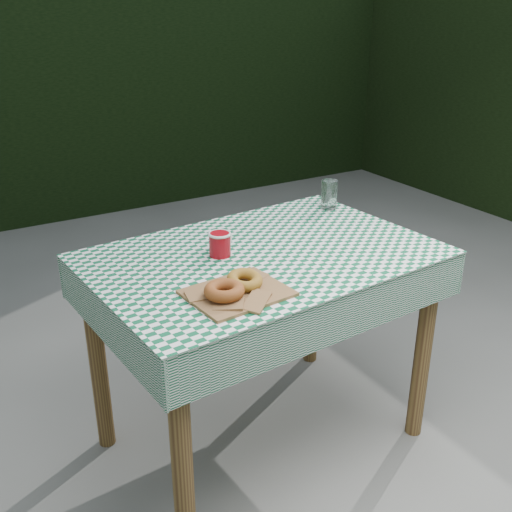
# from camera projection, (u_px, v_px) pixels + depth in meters

# --- Properties ---
(ground) EXTENTS (60.00, 60.00, 0.00)m
(ground) POSITION_uv_depth(u_px,v_px,m) (265.00, 445.00, 2.22)
(ground) COLOR #52524D
(ground) RESTS_ON ground
(hedge_north) EXTENTS (7.00, 0.70, 1.80)m
(hedge_north) POSITION_uv_depth(u_px,v_px,m) (38.00, 91.00, 4.39)
(hedge_north) COLOR black
(hedge_north) RESTS_ON ground
(table) EXTENTS (1.16, 0.82, 0.75)m
(table) POSITION_uv_depth(u_px,v_px,m) (262.00, 352.00, 2.12)
(table) COLOR #4E321A
(table) RESTS_ON ground
(tablecloth) EXTENTS (1.18, 0.84, 0.01)m
(tablecloth) POSITION_uv_depth(u_px,v_px,m) (263.00, 254.00, 1.97)
(tablecloth) COLOR #0C5230
(tablecloth) RESTS_ON table
(paper_bag) EXTENTS (0.29, 0.24, 0.01)m
(paper_bag) POSITION_uv_depth(u_px,v_px,m) (237.00, 292.00, 1.69)
(paper_bag) COLOR olive
(paper_bag) RESTS_ON tablecloth
(bagel_front) EXTENTS (0.14, 0.14, 0.04)m
(bagel_front) POSITION_uv_depth(u_px,v_px,m) (224.00, 291.00, 1.64)
(bagel_front) COLOR brown
(bagel_front) RESTS_ON paper_bag
(bagel_back) EXTENTS (0.11, 0.11, 0.03)m
(bagel_back) POSITION_uv_depth(u_px,v_px,m) (245.00, 280.00, 1.71)
(bagel_back) COLOR olive
(bagel_back) RESTS_ON paper_bag
(coffee_mug) EXTENTS (0.19, 0.19, 0.08)m
(coffee_mug) POSITION_uv_depth(u_px,v_px,m) (220.00, 244.00, 1.93)
(coffee_mug) COLOR maroon
(coffee_mug) RESTS_ON tablecloth
(drinking_glass) EXTENTS (0.07, 0.07, 0.12)m
(drinking_glass) POSITION_uv_depth(u_px,v_px,m) (329.00, 194.00, 2.37)
(drinking_glass) COLOR white
(drinking_glass) RESTS_ON tablecloth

